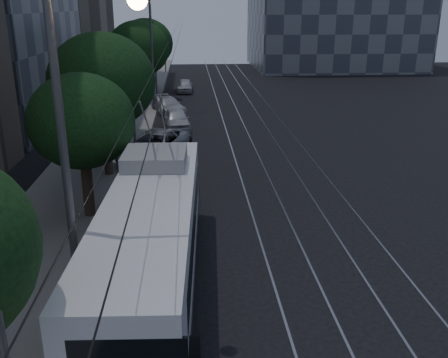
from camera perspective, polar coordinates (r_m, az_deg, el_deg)
ground at (r=18.93m, az=3.32°, el=-7.11°), size 120.00×120.00×0.00m
sidewalk at (r=38.11m, az=-11.84°, el=6.22°), size 5.00×90.00×0.15m
tram_rails at (r=38.06m, az=3.34°, el=6.48°), size 4.52×90.00×0.02m
overhead_wires at (r=37.25m, az=-8.27°, el=11.45°), size 2.23×90.00×6.00m
trolleybus at (r=15.37m, az=-8.26°, el=-6.83°), size 3.07×12.34×5.63m
pickup_silver at (r=28.73m, az=-7.91°, el=3.75°), size 4.62×6.42×1.62m
car_white_a at (r=36.02m, az=-5.41°, el=6.83°), size 2.15×4.30×1.41m
car_white_b at (r=41.59m, az=-6.39°, el=8.38°), size 3.36×4.79×1.29m
car_white_c at (r=42.10m, az=-6.75°, el=8.44°), size 1.89×3.81×1.20m
car_white_d at (r=51.78m, az=-4.48°, el=10.59°), size 1.72×3.92×1.31m
tree_1 at (r=20.39m, az=-15.98°, el=6.33°), size 4.18×4.18×6.00m
tree_2 at (r=25.42m, az=-13.78°, el=10.78°), size 5.20×5.20×7.25m
tree_3 at (r=33.42m, az=-11.42°, el=10.89°), size 4.06×4.06×5.60m
tree_4 at (r=47.18m, az=-9.76°, el=14.45°), size 5.55×5.55×7.18m
tree_5 at (r=51.98m, az=-8.94°, el=15.05°), size 5.40×5.40×7.24m
streetlamp_near at (r=11.99m, az=-16.14°, el=4.29°), size 2.20×0.44×8.96m
streetlamp_far at (r=41.65m, az=-7.72°, el=15.48°), size 2.33×0.44×9.56m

